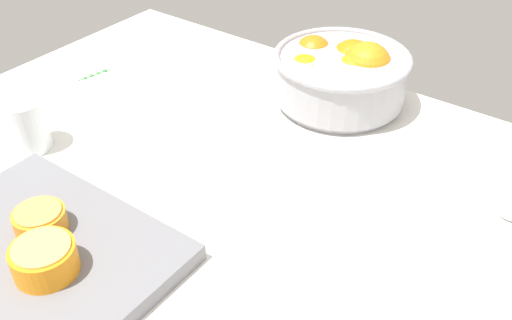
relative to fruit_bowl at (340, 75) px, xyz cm
name	(u,v)px	position (x,y,z in cm)	size (l,w,h in cm)	color
ground_plane	(237,221)	(3.51, -33.11, -6.91)	(120.21, 88.78, 3.00)	white
fruit_bowl	(340,75)	(0.00, 0.00, 0.00)	(23.10, 23.10, 11.24)	#99999E
juice_glass	(26,127)	(-31.71, -39.94, -1.74)	(6.58, 6.58, 8.26)	white
cutting_board	(35,256)	(-10.49, -54.86, -4.24)	(32.56, 25.31, 2.35)	slate
orange_half_0	(44,259)	(-6.22, -55.95, -1.14)	(7.42, 7.42, 3.90)	orange
orange_half_1	(40,220)	(-12.43, -51.92, -1.57)	(6.44, 6.44, 3.04)	orange
herb_sprig_0	(95,73)	(-41.99, -17.95, -5.14)	(1.71, 7.03, 0.95)	#408745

